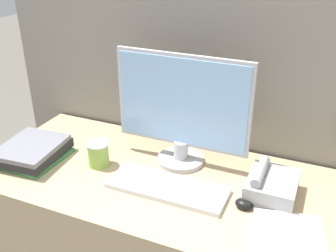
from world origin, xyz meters
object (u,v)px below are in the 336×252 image
(monitor, at_px, (182,112))
(mouse, at_px, (244,204))
(keyboard, at_px, (168,188))
(book_stack, at_px, (34,152))
(coffee_cup, at_px, (98,154))
(desk_telephone, at_px, (271,186))

(monitor, relative_size, mouse, 8.53)
(keyboard, relative_size, book_stack, 1.55)
(mouse, xyz_separation_m, coffee_cup, (-0.62, 0.04, 0.04))
(desk_telephone, bearing_deg, coffee_cup, -174.36)
(monitor, relative_size, desk_telephone, 2.66)
(monitor, xyz_separation_m, mouse, (0.32, -0.20, -0.21))
(coffee_cup, bearing_deg, keyboard, -8.24)
(book_stack, bearing_deg, monitor, 22.10)
(monitor, bearing_deg, desk_telephone, -13.64)
(keyboard, distance_m, desk_telephone, 0.38)
(coffee_cup, relative_size, book_stack, 0.36)
(keyboard, bearing_deg, book_stack, -177.89)
(mouse, distance_m, book_stack, 0.90)
(monitor, height_order, book_stack, monitor)
(coffee_cup, height_order, book_stack, coffee_cup)
(coffee_cup, bearing_deg, desk_telephone, 5.64)
(mouse, bearing_deg, book_stack, -177.92)
(keyboard, distance_m, book_stack, 0.61)
(book_stack, relative_size, desk_telephone, 1.39)
(keyboard, bearing_deg, desk_telephone, 17.90)
(coffee_cup, distance_m, desk_telephone, 0.70)
(monitor, xyz_separation_m, desk_telephone, (0.39, -0.09, -0.19))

